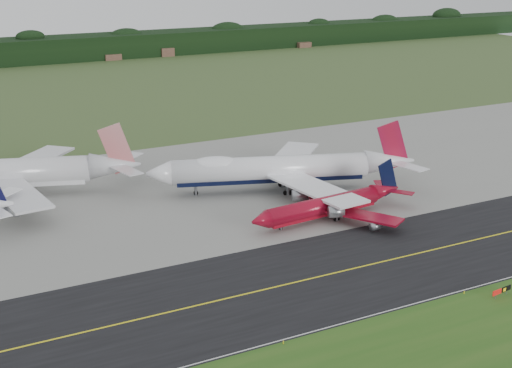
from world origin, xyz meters
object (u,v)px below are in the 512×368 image
object	(u,v)px
taxiway_sign	(502,291)
jet_red_737	(331,205)
jet_ba_747	(280,169)
jet_star_tail	(5,173)

from	to	relation	value
taxiway_sign	jet_red_737	bearing A→B (deg)	96.76
jet_red_737	taxiway_sign	xyz separation A→B (m)	(5.13, -43.31, -1.85)
jet_ba_747	jet_star_tail	bearing A→B (deg)	155.85
jet_red_737	taxiway_sign	size ratio (longest dim) A/B	8.70
jet_star_tail	taxiway_sign	distance (m)	109.88
jet_red_737	jet_star_tail	distance (m)	74.52
jet_star_tail	taxiway_sign	bearing A→B (deg)	-54.67
jet_ba_747	jet_red_737	world-z (taller)	jet_ba_747
jet_red_737	taxiway_sign	bearing A→B (deg)	-83.24
jet_ba_747	jet_red_737	size ratio (longest dim) A/B	1.60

